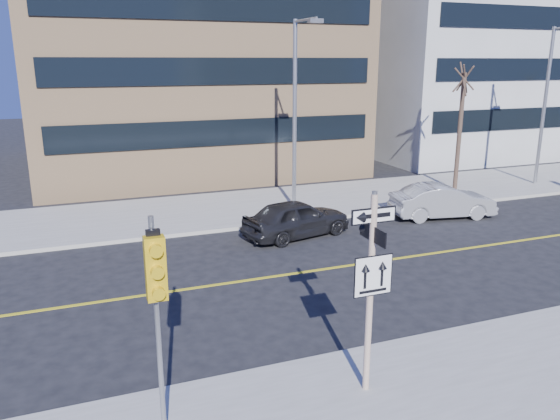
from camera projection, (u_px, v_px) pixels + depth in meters
name	position (u px, v px, depth m)	size (l,w,h in m)	color
ground	(314.00, 338.00, 13.22)	(120.00, 120.00, 0.00)	black
far_sidewalk	(520.00, 181.00, 30.22)	(66.00, 6.00, 0.15)	gray
road_centerline	(555.00, 235.00, 20.96)	(40.00, 0.14, 0.01)	gold
sign_pole	(371.00, 282.00, 10.31)	(0.92, 0.92, 4.06)	white
traffic_signal	(156.00, 286.00, 8.65)	(0.32, 0.45, 4.00)	gray
parked_car_a	(297.00, 218.00, 20.68)	(4.24, 1.71, 1.45)	black
parked_car_b	(443.00, 201.00, 23.21)	(4.37, 1.53, 1.44)	gray
streetlight_a	(297.00, 103.00, 23.04)	(0.55, 2.25, 8.00)	gray
streetlight_b	(549.00, 96.00, 27.86)	(0.55, 2.25, 8.00)	gray
street_tree_west	(464.00, 82.00, 26.42)	(1.80, 1.80, 6.35)	#362720
building_brick	(180.00, 19.00, 34.06)	(18.00, 18.00, 18.00)	tan
building_grey_mid	(474.00, 47.00, 41.13)	(20.00, 16.00, 15.00)	#A1A4A6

